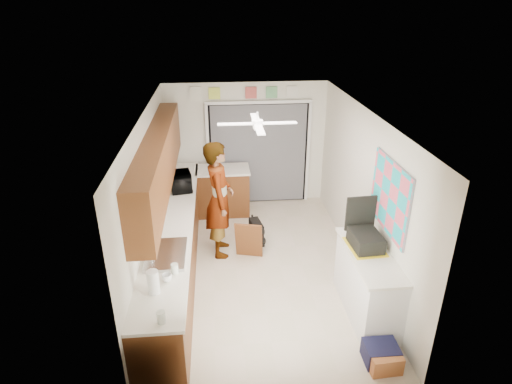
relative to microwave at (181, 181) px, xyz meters
name	(u,v)px	position (x,y,z in m)	size (l,w,h in m)	color
floor	(258,267)	(1.23, -1.10, -1.08)	(5.00, 5.00, 0.00)	beige
ceiling	(259,115)	(1.23, -1.10, 1.42)	(5.00, 5.00, 0.00)	white
wall_back	(246,145)	(1.23, 1.40, 0.17)	(3.20, 3.20, 0.00)	silver
wall_front	(285,307)	(1.23, -3.60, 0.17)	(3.20, 3.20, 0.00)	silver
wall_left	(150,201)	(-0.37, -1.10, 0.17)	(5.00, 5.00, 0.00)	silver
wall_right	(363,193)	(2.83, -1.10, 0.17)	(5.00, 5.00, 0.00)	silver
left_base_cabinets	(175,247)	(-0.07, -1.10, -0.63)	(0.60, 4.80, 0.90)	brown
left_countertop	(173,220)	(-0.06, -1.10, -0.16)	(0.62, 4.80, 0.04)	white
upper_cabinets	(159,161)	(-0.21, -0.90, 0.72)	(0.32, 4.00, 0.80)	brown
sink_basin	(166,255)	(-0.06, -2.10, -0.13)	(0.50, 0.76, 0.06)	silver
faucet	(151,249)	(-0.25, -2.10, -0.03)	(0.03, 0.03, 0.22)	silver
peninsula_base	(223,192)	(0.73, 0.90, -0.63)	(1.00, 0.60, 0.90)	brown
peninsula_top	(223,170)	(0.73, 0.90, -0.16)	(1.04, 0.64, 0.04)	white
back_opening_recess	(259,154)	(1.48, 1.37, -0.03)	(2.00, 0.06, 2.10)	black
curtain_panel	(259,155)	(1.48, 1.33, -0.03)	(1.90, 0.03, 2.05)	slate
door_trim_left	(208,156)	(0.46, 1.34, -0.03)	(0.06, 0.04, 2.10)	white
door_trim_right	(308,153)	(2.50, 1.34, -0.03)	(0.06, 0.04, 2.10)	white
door_trim_head	(259,102)	(1.48, 1.34, 1.04)	(2.10, 0.04, 0.06)	white
header_frame_0	(214,93)	(0.63, 1.37, 1.22)	(0.22, 0.02, 0.22)	#D1E44C
header_frame_2	(251,93)	(1.33, 1.37, 1.22)	(0.22, 0.02, 0.22)	#C04C48
header_frame_3	(272,92)	(1.73, 1.37, 1.22)	(0.22, 0.02, 0.22)	#5EA56F
header_frame_4	(292,92)	(2.13, 1.37, 1.22)	(0.22, 0.02, 0.22)	silver
route66_sign	(196,94)	(0.28, 1.37, 1.22)	(0.22, 0.02, 0.26)	silver
right_counter_base	(367,285)	(2.58, -2.30, -0.63)	(0.50, 1.40, 0.90)	white
right_counter_top	(370,255)	(2.57, -2.30, -0.16)	(0.54, 1.44, 0.04)	white
abstract_painting	(390,197)	(2.81, -2.10, 0.57)	(0.03, 1.15, 0.95)	#E7556E
ceiling_fan	(257,123)	(1.23, -0.90, 1.24)	(1.14, 1.14, 0.24)	white
microwave	(181,181)	(0.00, 0.00, 0.00)	(0.52, 0.35, 0.29)	black
cup	(167,278)	(0.00, -2.65, -0.10)	(0.12, 0.12, 0.09)	white
jar_a	(175,269)	(0.08, -2.49, -0.08)	(0.09, 0.09, 0.12)	silver
jar_b	(161,317)	(0.01, -3.35, -0.08)	(0.09, 0.09, 0.13)	silver
paper_towel_roll	(153,282)	(-0.12, -2.86, 0.00)	(0.13, 0.13, 0.29)	white
suitcase	(366,240)	(2.55, -2.14, -0.04)	(0.36, 0.48, 0.21)	black
suitcase_rim	(365,247)	(2.55, -2.14, -0.15)	(0.44, 0.58, 0.02)	yellow
suitcase_lid	(361,213)	(2.55, -1.85, 0.21)	(0.42, 0.03, 0.50)	black
cardboard_box	(384,361)	(2.48, -3.30, -0.97)	(0.37, 0.28, 0.23)	#C4693D
navy_crate	(381,353)	(2.48, -3.19, -0.96)	(0.39, 0.33, 0.24)	black
cabinet_door_panel	(249,240)	(1.10, -0.81, -0.75)	(0.45, 0.03, 0.67)	brown
man	(219,200)	(0.65, -0.57, -0.10)	(0.71, 0.47, 1.96)	white
dog	(256,231)	(1.27, -0.33, -0.86)	(0.25, 0.58, 0.46)	black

